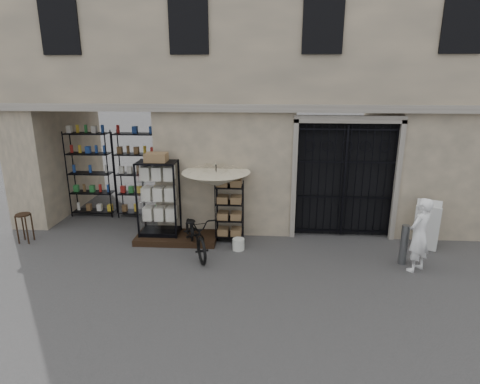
# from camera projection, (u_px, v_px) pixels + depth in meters

# --- Properties ---
(ground) EXTENTS (80.00, 80.00, 0.00)m
(ground) POSITION_uv_depth(u_px,v_px,m) (274.00, 273.00, 8.44)
(ground) COLOR black
(ground) RESTS_ON ground
(main_building) EXTENTS (14.00, 4.00, 9.00)m
(main_building) POSITION_uv_depth(u_px,v_px,m) (275.00, 56.00, 10.99)
(main_building) COLOR tan
(main_building) RESTS_ON ground
(shop_recess) EXTENTS (3.00, 1.70, 3.00)m
(shop_recess) POSITION_uv_depth(u_px,v_px,m) (109.00, 170.00, 10.97)
(shop_recess) COLOR black
(shop_recess) RESTS_ON ground
(shop_shelving) EXTENTS (2.70, 0.50, 2.50)m
(shop_shelving) POSITION_uv_depth(u_px,v_px,m) (114.00, 174.00, 11.53)
(shop_shelving) COLOR black
(shop_shelving) RESTS_ON ground
(iron_gate) EXTENTS (2.50, 0.21, 3.00)m
(iron_gate) POSITION_uv_depth(u_px,v_px,m) (343.00, 178.00, 10.08)
(iron_gate) COLOR black
(iron_gate) RESTS_ON ground
(step_platform) EXTENTS (2.00, 0.90, 0.15)m
(step_platform) POSITION_uv_depth(u_px,v_px,m) (177.00, 238.00, 10.05)
(step_platform) COLOR black
(step_platform) RESTS_ON ground
(display_cabinet) EXTENTS (0.94, 0.60, 2.01)m
(display_cabinet) POSITION_uv_depth(u_px,v_px,m) (159.00, 202.00, 9.89)
(display_cabinet) COLOR black
(display_cabinet) RESTS_ON step_platform
(wire_rack) EXTENTS (0.74, 0.60, 1.50)m
(wire_rack) POSITION_uv_depth(u_px,v_px,m) (230.00, 212.00, 9.90)
(wire_rack) COLOR black
(wire_rack) RESTS_ON ground
(market_umbrella) EXTENTS (1.72, 1.74, 2.35)m
(market_umbrella) POSITION_uv_depth(u_px,v_px,m) (216.00, 175.00, 9.60)
(market_umbrella) COLOR black
(market_umbrella) RESTS_ON ground
(white_bucket) EXTENTS (0.36, 0.36, 0.27)m
(white_bucket) POSITION_uv_depth(u_px,v_px,m) (238.00, 244.00, 9.52)
(white_bucket) COLOR beige
(white_bucket) RESTS_ON ground
(bicycle) EXTENTS (0.98, 1.15, 1.86)m
(bicycle) POSITION_uv_depth(u_px,v_px,m) (196.00, 253.00, 9.38)
(bicycle) COLOR black
(bicycle) RESTS_ON ground
(wooden_stool) EXTENTS (0.43, 0.43, 0.74)m
(wooden_stool) POSITION_uv_depth(u_px,v_px,m) (25.00, 227.00, 9.89)
(wooden_stool) COLOR black
(wooden_stool) RESTS_ON ground
(steel_bollard) EXTENTS (0.20, 0.20, 0.90)m
(steel_bollard) POSITION_uv_depth(u_px,v_px,m) (404.00, 245.00, 8.72)
(steel_bollard) COLOR slate
(steel_bollard) RESTS_ON ground
(shopkeeper) EXTENTS (1.47, 1.62, 0.39)m
(shopkeeper) POSITION_uv_depth(u_px,v_px,m) (415.00, 270.00, 8.57)
(shopkeeper) COLOR white
(shopkeeper) RESTS_ON ground
(easel_sign) EXTENTS (0.74, 0.78, 1.14)m
(easel_sign) POSITION_uv_depth(u_px,v_px,m) (427.00, 226.00, 9.40)
(easel_sign) COLOR silver
(easel_sign) RESTS_ON ground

